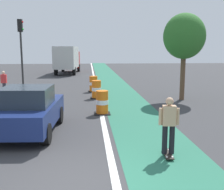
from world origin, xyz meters
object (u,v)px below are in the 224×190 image
Objects in this scene: traffic_barrel_front at (102,103)px; traffic_barrel_mid at (96,90)px; parked_sedan_nearest at (29,110)px; pedestrian_crossing at (4,83)px; traffic_light_corner at (21,42)px; skateboarder_on_lane at (169,125)px; delivery_truck_down_block at (68,58)px; street_tree_sidewalk at (184,37)px; traffic_barrel_back at (94,84)px.

traffic_barrel_front and traffic_barrel_mid have the same top height.
pedestrian_crossing is (-3.18, 7.96, 0.03)m from parked_sedan_nearest.
traffic_barrel_mid is at bearing -40.02° from traffic_light_corner.
skateboarder_on_lane is 9.56m from traffic_barrel_mid.
traffic_barrel_mid is (-0.14, 4.11, 0.00)m from traffic_barrel_front.
traffic_light_corner reaches higher than traffic_barrel_mid.
delivery_truck_down_block is (-2.96, 17.26, 1.31)m from traffic_barrel_mid.
pedestrian_crossing is at bearing -96.57° from traffic_light_corner.
street_tree_sidewalk is (3.30, 8.50, 2.76)m from skateboarder_on_lane.
traffic_barrel_mid is at bearing 91.98° from traffic_barrel_front.
street_tree_sidewalk is at bearing -66.23° from delivery_truck_down_block.
traffic_light_corner is 11.74m from street_tree_sidewalk.
traffic_barrel_back is (-0.27, 6.80, 0.00)m from traffic_barrel_front.
pedestrian_crossing is 11.35m from street_tree_sidewalk.
street_tree_sidewalk is (10.42, -5.41, 0.17)m from traffic_light_corner.
delivery_truck_down_block reaches higher than skateboarder_on_lane.
traffic_light_corner is (-7.11, 13.91, 2.59)m from skateboarder_on_lane.
traffic_barrel_front is at bearing -88.02° from traffic_barrel_mid.
traffic_barrel_front is 6.81m from traffic_barrel_back.
traffic_barrel_mid is 17.56m from delivery_truck_down_block.
parked_sedan_nearest is at bearing -110.77° from traffic_barrel_mid.
skateboarder_on_lane is 1.05× the size of pedestrian_crossing.
traffic_barrel_front is at bearing 44.92° from parked_sedan_nearest.
traffic_light_corner is at bearing -100.77° from delivery_truck_down_block.
pedestrian_crossing is at bearing 111.78° from parked_sedan_nearest.
delivery_truck_down_block is at bearing 79.23° from traffic_light_corner.
traffic_barrel_front is 0.22× the size of street_tree_sidewalk.
delivery_truck_down_block is at bearing 90.87° from parked_sedan_nearest.
traffic_barrel_mid is 2.69m from traffic_barrel_back.
traffic_barrel_back is 5.87m from pedestrian_crossing.
traffic_light_corner is at bearing 103.78° from parked_sedan_nearest.
traffic_barrel_back is 0.14× the size of delivery_truck_down_block.
traffic_barrel_back is at bearing 145.23° from street_tree_sidewalk.
traffic_light_corner reaches higher than street_tree_sidewalk.
skateboarder_on_lane is 0.40× the size of parked_sedan_nearest.
traffic_barrel_back is (2.47, 9.53, -0.30)m from parked_sedan_nearest.
traffic_light_corner is 1.02× the size of street_tree_sidewalk.
street_tree_sidewalk reaches higher than traffic_barrel_mid.
parked_sedan_nearest is at bearing -135.08° from traffic_barrel_front.
traffic_barrel_back is at bearing -79.00° from delivery_truck_down_block.
delivery_truck_down_block is (-2.83, 14.57, 1.31)m from traffic_barrel_back.
traffic_barrel_mid is at bearing -80.27° from delivery_truck_down_block.
traffic_light_corner reaches higher than traffic_barrel_front.
parked_sedan_nearest is 7.32m from traffic_barrel_mid.
pedestrian_crossing reaches higher than traffic_barrel_mid.
traffic_barrel_mid is at bearing 100.44° from skateboarder_on_lane.
traffic_barrel_front and traffic_barrel_back have the same top height.
traffic_barrel_back is 0.22× the size of street_tree_sidewalk.
skateboarder_on_lane is 1.55× the size of traffic_barrel_mid.
delivery_truck_down_block is (-0.36, 24.10, 1.01)m from parked_sedan_nearest.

